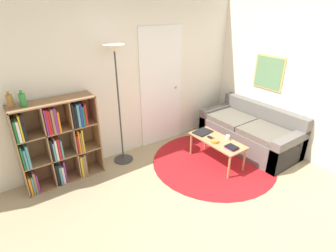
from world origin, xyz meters
TOP-DOWN VIEW (x-y plane):
  - ground_plane at (0.00, 0.00)m, footprint 14.00×14.00m
  - wall_back at (0.02, 2.36)m, footprint 7.14×0.11m
  - wall_right at (2.10, 1.17)m, footprint 0.08×5.33m
  - rug at (0.77, 1.17)m, footprint 2.03×2.03m
  - bookshelf at (-1.40, 2.15)m, footprint 1.09×0.34m
  - floor_lamp at (-0.43, 2.10)m, footprint 0.32×0.32m
  - couch at (1.69, 1.17)m, footprint 0.84×1.73m
  - coffee_table at (0.79, 1.14)m, footprint 0.42×0.95m
  - laptop at (0.78, 1.47)m, footprint 0.33×0.26m
  - bowl at (0.69, 1.10)m, footprint 0.12×0.12m
  - book_stack_on_table at (0.76, 0.82)m, footprint 0.14×0.18m
  - cup at (0.92, 1.05)m, footprint 0.07×0.07m
  - remote at (0.74, 1.22)m, footprint 0.05×0.16m
  - bottle_left at (-1.83, 2.17)m, footprint 0.08×0.08m
  - bottle_middle at (-1.70, 2.13)m, footprint 0.08×0.08m

SIDE VIEW (x-z plane):
  - ground_plane at x=0.00m, z-range 0.00..0.00m
  - rug at x=0.77m, z-range 0.00..0.01m
  - couch at x=1.69m, z-range -0.11..0.65m
  - coffee_table at x=0.79m, z-range 0.16..0.58m
  - remote at x=0.74m, z-range 0.42..0.44m
  - laptop at x=0.78m, z-range 0.42..0.44m
  - book_stack_on_table at x=0.76m, z-range 0.42..0.45m
  - bowl at x=0.69m, z-range 0.42..0.46m
  - cup at x=0.92m, z-range 0.42..0.50m
  - bookshelf at x=-1.40m, z-range 0.01..1.25m
  - wall_back at x=0.02m, z-range -0.01..2.59m
  - wall_right at x=2.10m, z-range 0.00..2.60m
  - bottle_middle at x=-1.70m, z-range 1.23..1.43m
  - bottle_left at x=-1.83m, z-range 1.23..1.43m
  - floor_lamp at x=-0.43m, z-range 0.59..2.48m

